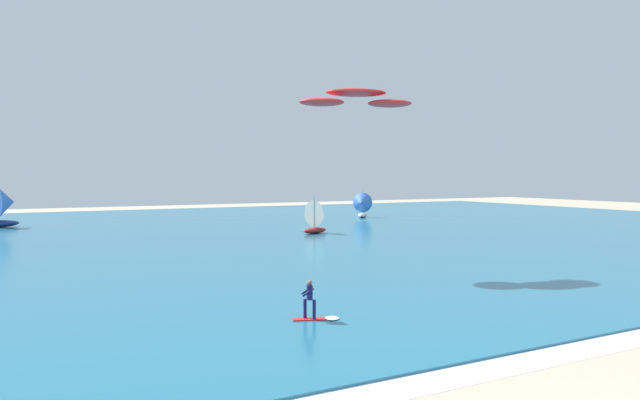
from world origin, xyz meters
TOP-DOWN VIEW (x-y plane):
  - ocean at (0.00, 51.80)m, footprint 160.00×90.00m
  - shoreline_foam at (2.60, 6.56)m, footprint 83.97×2.59m
  - kitesurfer at (-2.06, 13.92)m, footprint 2.02×1.24m
  - kite at (6.17, 23.95)m, footprint 7.57×4.60m
  - sailboat_center_horizon at (-13.88, 68.74)m, footprint 4.83×4.29m
  - sailboat_leading at (14.98, 45.68)m, footprint 3.43×3.04m
  - sailboat_mid_right at (30.81, 62.13)m, footprint 3.45×3.52m

SIDE VIEW (x-z plane):
  - shoreline_foam at x=2.60m, z-range 0.00..0.01m
  - ocean at x=0.00m, z-range 0.00..0.10m
  - kitesurfer at x=-2.06m, z-range -0.13..1.54m
  - sailboat_leading at x=14.98m, z-range -0.06..3.79m
  - sailboat_mid_right at x=30.81m, z-range -0.07..3.89m
  - sailboat_center_horizon at x=-13.88m, z-range -0.13..5.29m
  - kite at x=6.17m, z-range 10.41..11.50m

